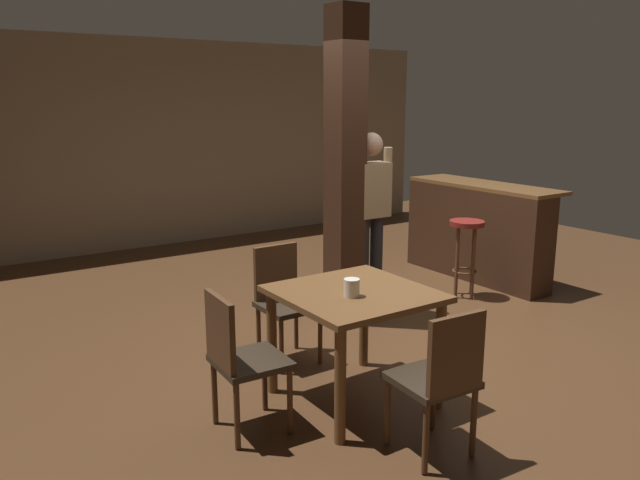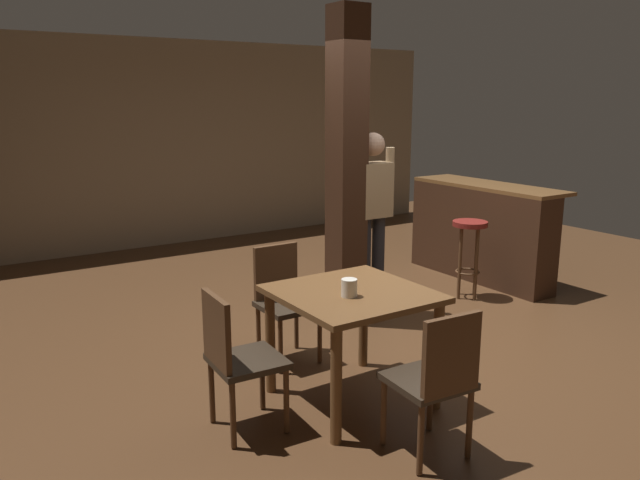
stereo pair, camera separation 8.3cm
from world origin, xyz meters
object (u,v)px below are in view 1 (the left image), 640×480
at_px(chair_north, 284,297).
at_px(bar_stool_near, 466,240).
at_px(bar_counter, 476,231).
at_px(dining_table, 354,310).
at_px(chair_west, 239,356).
at_px(standing_person, 370,211).
at_px(chair_south, 441,375).
at_px(napkin_cup, 352,288).

relative_size(chair_north, bar_stool_near, 1.11).
distance_m(bar_counter, bar_stool_near, 0.74).
distance_m(dining_table, bar_counter, 3.34).
relative_size(chair_west, standing_person, 0.52).
relative_size(standing_person, bar_stool_near, 2.14).
bearing_deg(bar_counter, chair_north, -166.38).
bearing_deg(chair_south, chair_north, 90.14).
bearing_deg(chair_west, napkin_cup, -9.31).
distance_m(chair_north, standing_person, 1.36).
distance_m(napkin_cup, standing_person, 1.87).
distance_m(dining_table, napkin_cup, 0.22).
xyz_separation_m(bar_counter, bar_stool_near, (-0.61, -0.41, 0.05)).
xyz_separation_m(dining_table, chair_north, (-0.03, 0.87, -0.14)).
relative_size(chair_north, chair_south, 1.00).
relative_size(chair_north, standing_person, 0.52).
distance_m(chair_west, bar_stool_near, 3.37).
xyz_separation_m(chair_west, standing_person, (2.00, 1.26, 0.50)).
height_order(dining_table, chair_north, chair_north).
height_order(dining_table, bar_stool_near, bar_stool_near).
bearing_deg(bar_stool_near, napkin_cup, -152.47).
bearing_deg(napkin_cup, dining_table, 44.13).
bearing_deg(bar_stool_near, dining_table, -153.21).
xyz_separation_m(chair_west, bar_counter, (3.78, 1.55, 0.05)).
bearing_deg(napkin_cup, standing_person, 47.87).
height_order(chair_north, chair_west, same).
relative_size(chair_south, bar_stool_near, 1.11).
bearing_deg(napkin_cup, bar_stool_near, 27.53).
distance_m(chair_south, standing_person, 2.50).
xyz_separation_m(chair_south, bar_counter, (2.97, 2.43, 0.05)).
bearing_deg(dining_table, chair_south, -91.79).
relative_size(chair_north, napkin_cup, 7.67).
height_order(chair_north, standing_person, standing_person).
height_order(chair_west, bar_counter, bar_counter).
bearing_deg(standing_person, chair_north, -160.29).
relative_size(napkin_cup, bar_counter, 0.06).
bearing_deg(dining_table, standing_person, 48.13).
bearing_deg(chair_south, napkin_cup, 94.43).
height_order(dining_table, standing_person, standing_person).
bearing_deg(bar_stool_near, chair_north, -172.64).
height_order(bar_counter, bar_stool_near, bar_counter).
bearing_deg(chair_north, chair_west, -134.23).
distance_m(chair_south, chair_west, 1.20).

